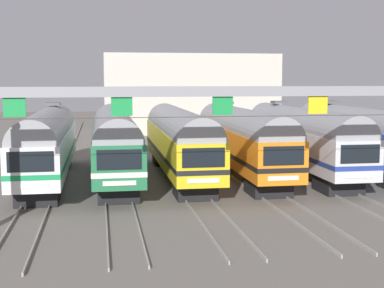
# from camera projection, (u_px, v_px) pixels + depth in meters

# --- Properties ---
(ground_plane) EXTENTS (160.00, 160.00, 0.00)m
(ground_plane) POSITION_uv_depth(u_px,v_px,m) (210.00, 177.00, 38.30)
(ground_plane) COLOR slate
(track_bed) EXTENTS (23.42, 70.00, 0.15)m
(track_bed) POSITION_uv_depth(u_px,v_px,m) (177.00, 147.00, 54.94)
(track_bed) COLOR gray
(track_bed) RESTS_ON ground
(commuter_train_white) EXTENTS (2.88, 18.06, 5.05)m
(commuter_train_white) POSITION_uv_depth(u_px,v_px,m) (47.00, 142.00, 36.19)
(commuter_train_white) COLOR white
(commuter_train_white) RESTS_ON ground
(commuter_train_green) EXTENTS (2.88, 18.06, 4.77)m
(commuter_train_green) POSITION_uv_depth(u_px,v_px,m) (114.00, 140.00, 36.90)
(commuter_train_green) COLOR #236B42
(commuter_train_green) RESTS_ON ground
(commuter_train_yellow) EXTENTS (2.88, 18.06, 4.77)m
(commuter_train_yellow) POSITION_uv_depth(u_px,v_px,m) (179.00, 139.00, 37.62)
(commuter_train_yellow) COLOR gold
(commuter_train_yellow) RESTS_ON ground
(commuter_train_orange) EXTENTS (2.88, 18.06, 5.05)m
(commuter_train_orange) POSITION_uv_depth(u_px,v_px,m) (241.00, 138.00, 38.34)
(commuter_train_orange) COLOR orange
(commuter_train_orange) RESTS_ON ground
(commuter_train_silver) EXTENTS (2.88, 18.06, 5.05)m
(commuter_train_silver) POSITION_uv_depth(u_px,v_px,m) (301.00, 137.00, 39.05)
(commuter_train_silver) COLOR silver
(commuter_train_silver) RESTS_ON ground
(commuter_train_blue) EXTENTS (2.88, 18.06, 5.05)m
(commuter_train_blue) POSITION_uv_depth(u_px,v_px,m) (359.00, 136.00, 39.77)
(commuter_train_blue) COLOR #284C9E
(commuter_train_blue) RESTS_ON ground
(catenary_gantry) EXTENTS (27.15, 0.44, 6.97)m
(catenary_gantry) POSITION_uv_depth(u_px,v_px,m) (271.00, 111.00, 24.44)
(catenary_gantry) COLOR gray
(catenary_gantry) RESTS_ON ground
(maintenance_building) EXTENTS (21.78, 10.00, 9.88)m
(maintenance_building) POSITION_uv_depth(u_px,v_px,m) (189.00, 93.00, 71.49)
(maintenance_building) COLOR beige
(maintenance_building) RESTS_ON ground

